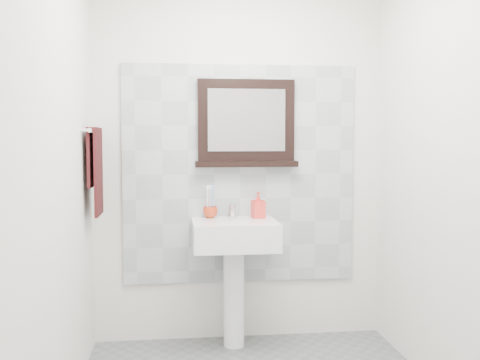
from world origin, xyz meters
name	(u,v)px	position (x,y,z in m)	size (l,w,h in m)	color
back_wall	(240,160)	(0.00, 1.10, 1.25)	(2.00, 0.01, 2.50)	silver
front_wall	(326,187)	(0.00, -1.10, 1.25)	(2.00, 0.01, 2.50)	silver
left_wall	(59,169)	(-1.00, 0.00, 1.25)	(0.01, 2.20, 2.50)	silver
right_wall	(456,167)	(1.00, 0.00, 1.25)	(0.01, 2.20, 2.50)	silver
splashback	(240,174)	(0.00, 1.09, 1.15)	(1.60, 0.02, 1.50)	#A7B0B5
pedestal_sink	(235,248)	(-0.06, 0.87, 0.68)	(0.55, 0.44, 0.96)	white
toothbrush_cup	(210,212)	(-0.21, 1.02, 0.90)	(0.10, 0.10, 0.08)	red
toothbrushes	(210,200)	(-0.21, 1.02, 0.98)	(0.05, 0.04, 0.21)	white
soap_dispenser	(258,205)	(0.11, 0.97, 0.95)	(0.08, 0.08, 0.18)	red
framed_mirror	(246,125)	(0.04, 1.06, 1.49)	(0.70, 0.11, 0.59)	black
towel_bar	(94,131)	(-0.95, 0.84, 1.45)	(0.07, 0.40, 0.03)	silver
hand_towel	(96,164)	(-0.94, 0.84, 1.24)	(0.06, 0.30, 0.55)	black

